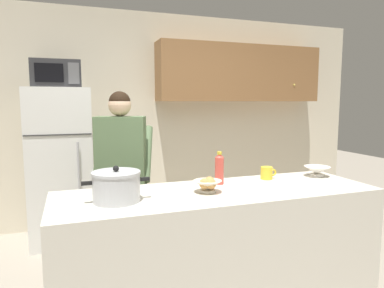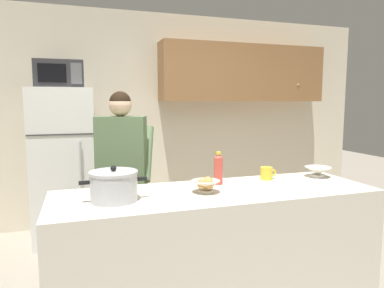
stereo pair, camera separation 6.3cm
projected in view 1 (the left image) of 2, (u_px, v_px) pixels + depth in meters
name	position (u px, v px, depth m)	size (l,w,h in m)	color
back_wall_unit	(168.00, 108.00, 4.45)	(6.00, 0.48, 2.60)	beige
kitchen_island	(219.00, 256.00, 2.38)	(2.15, 0.68, 0.92)	silver
refrigerator	(61.00, 166.00, 3.72)	(0.64, 0.68, 1.65)	white
microwave	(56.00, 74.00, 3.59)	(0.48, 0.37, 0.28)	#2D2D30
person_near_pot	(121.00, 164.00, 2.91)	(0.57, 0.52, 1.60)	black
cooking_pot	(116.00, 186.00, 2.06)	(0.40, 0.29, 0.22)	silver
coffee_mug	(267.00, 173.00, 2.66)	(0.13, 0.09, 0.10)	yellow
bread_bowl	(208.00, 185.00, 2.26)	(0.19, 0.19, 0.10)	beige
empty_bowl	(317.00, 171.00, 2.75)	(0.20, 0.20, 0.08)	white
bottle_near_edge	(219.00, 168.00, 2.49)	(0.06, 0.06, 0.24)	#D84C3F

